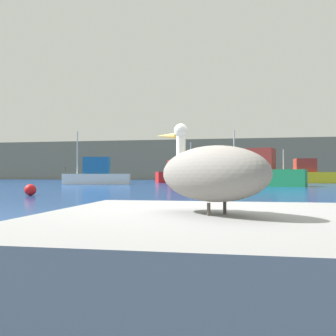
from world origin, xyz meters
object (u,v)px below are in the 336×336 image
fishing_boat_red (178,174)px  fishing_boat_green (260,173)px  fishing_boat_yellow (303,175)px  mooring_buoy (30,190)px  fishing_boat_white (97,174)px  pelican (211,173)px

fishing_boat_red → fishing_boat_green: fishing_boat_red is taller
fishing_boat_yellow → mooring_buoy: size_ratio=14.49×
fishing_boat_white → fishing_boat_red: 11.10m
pelican → fishing_boat_green: bearing=-54.0°
fishing_boat_white → fishing_boat_red: bearing=-139.9°
fishing_boat_green → mooring_buoy: 19.19m
fishing_boat_white → fishing_boat_red: size_ratio=1.23×
pelican → fishing_boat_yellow: size_ratio=0.17×
fishing_boat_green → fishing_boat_red: bearing=-38.7°
fishing_boat_yellow → fishing_boat_red: fishing_boat_red is taller
fishing_boat_red → mooring_buoy: bearing=-121.4°
fishing_boat_red → fishing_boat_green: bearing=-81.1°
mooring_buoy → fishing_boat_yellow: bearing=59.0°
pelican → fishing_boat_yellow: bearing=-60.7°
pelican → mooring_buoy: (-8.39, 10.99, -0.66)m
fishing_boat_white → mooring_buoy: bearing=92.2°
fishing_boat_white → fishing_boat_yellow: (21.53, 9.23, -0.07)m
pelican → fishing_boat_white: size_ratio=0.19×
pelican → fishing_boat_white: 32.82m
fishing_boat_white → mooring_buoy: fishing_boat_white is taller
fishing_boat_white → fishing_boat_red: fishing_boat_white is taller
pelican → fishing_boat_green: 26.77m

